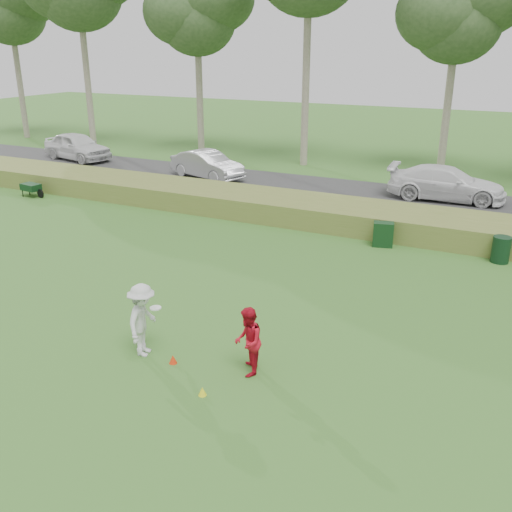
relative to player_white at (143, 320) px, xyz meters
The scene contains 16 objects.
ground 1.34m from the player_white, 10.25° to the left, with size 120.00×120.00×0.00m, color #2E6421.
reed_strip 12.22m from the player_white, 85.47° to the left, with size 80.00×3.00×0.90m, color #5B6C2B.
park_road 17.22m from the player_white, 86.78° to the left, with size 80.00×6.00×0.06m, color #2D2D2D.
tree_0 38.48m from the player_white, 140.81° to the left, with size 6.76×6.76×13.00m.
tree_2 28.62m from the player_white, 118.33° to the left, with size 6.50×6.50×12.00m.
tree_4 26.01m from the player_white, 83.15° to the left, with size 6.24×6.24×11.50m.
player_white is the anchor object (origin of this frame).
player_red 2.67m from the player_white, ahead, with size 0.79×0.61×1.62m, color red.
cone_orange 1.18m from the player_white, ahead, with size 0.19×0.19×0.21m, color red.
cone_yellow 2.48m from the player_white, 22.42° to the right, with size 0.18×0.18×0.20m, color yellow.
utility_cabinet 10.82m from the player_white, 72.77° to the left, with size 0.73×0.46×0.92m, color #113316.
trash_bin 12.74m from the player_white, 55.24° to the left, with size 0.61×0.61×0.92m, color black.
wheelbarrow 17.31m from the player_white, 144.83° to the left, with size 1.33×0.72×0.64m.
car_left 25.94m from the player_white, 135.78° to the left, with size 2.02×5.03×1.71m, color white.
car_mid 19.06m from the player_white, 116.06° to the left, with size 1.58×4.53×1.49m, color silver.
car_right 18.62m from the player_white, 76.86° to the left, with size 2.21×5.42×1.57m, color white.
Camera 1 is at (6.81, -9.92, 7.10)m, focal length 40.00 mm.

